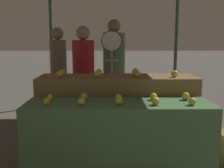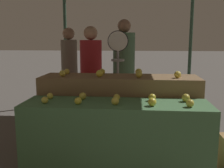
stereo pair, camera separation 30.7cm
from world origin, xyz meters
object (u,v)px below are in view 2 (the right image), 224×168
person_customer_left (69,65)px  person_customer_right (124,62)px  produce_scale (118,59)px  person_vendor_at_scale (91,70)px

person_customer_left → person_customer_right: (1.02, 0.01, 0.06)m
person_customer_left → person_customer_right: 1.03m
person_customer_left → produce_scale: bearing=160.7°
person_vendor_at_scale → person_customer_right: size_ratio=0.92×
produce_scale → person_vendor_at_scale: 0.53m
person_vendor_at_scale → person_customer_right: (0.50, 0.66, 0.08)m
person_vendor_at_scale → person_customer_left: 0.84m
person_customer_left → person_customer_right: bearing=-158.1°
person_vendor_at_scale → person_customer_left: person_customer_left is taller
person_vendor_at_scale → person_customer_right: 0.83m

